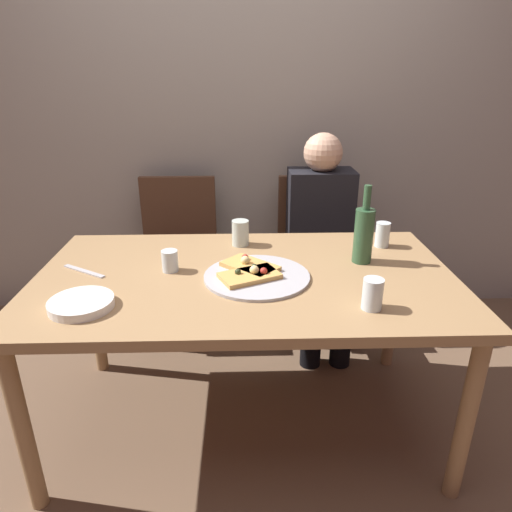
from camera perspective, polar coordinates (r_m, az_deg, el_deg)
The scene contains 16 objects.
ground_plane at distance 2.21m, azimuth -1.16°, elevation -19.69°, with size 8.00×8.00×0.00m, color brown.
back_wall at distance 2.82m, azimuth -1.69°, elevation 18.71°, with size 6.00×0.10×2.60m, color gray.
dining_table at distance 1.84m, azimuth -1.32°, elevation -4.23°, with size 1.65×0.94×0.73m.
pizza_tray at distance 1.77m, azimuth 0.10°, elevation -2.56°, with size 0.41×0.41×0.01m, color #ADADB2.
pizza_slice_last at distance 1.82m, azimuth -0.81°, elevation -1.19°, with size 0.25×0.25×0.05m.
pizza_slice_extra at distance 1.74m, azimuth -0.73°, elevation -2.38°, with size 0.25×0.21×0.05m.
wine_bottle at distance 1.92m, azimuth 13.30°, elevation 2.71°, with size 0.08×0.08×0.33m.
tumbler_near at distance 1.85m, azimuth -10.70°, elevation -0.60°, with size 0.06×0.06×0.09m, color silver.
tumbler_far at distance 2.14m, azimuth 15.52°, elevation 2.59°, with size 0.06×0.06×0.11m, color silver.
wine_glass at distance 2.08m, azimuth -1.96°, elevation 2.90°, with size 0.08×0.08×0.12m, color #B7C6BC.
short_glass at distance 1.58m, azimuth 14.35°, elevation -4.61°, with size 0.07×0.07×0.11m, color silver.
plate_stack at distance 1.66m, azimuth -20.99°, elevation -5.58°, with size 0.22×0.22×0.03m, color white.
table_knife at distance 1.95m, azimuth -20.69°, elevation -1.78°, with size 0.22×0.02×0.01m, color #B7B7BC.
chair_left at distance 2.72m, azimuth -9.69°, elevation 1.21°, with size 0.44×0.44×0.90m.
chair_right at distance 2.73m, azimuth 7.52°, elevation 1.41°, with size 0.44×0.44×0.90m.
guest_in_sweater at distance 2.54m, azimuth 8.19°, elevation 2.87°, with size 0.36×0.56×1.17m.
Camera 1 is at (-0.01, -1.64, 1.49)m, focal length 32.02 mm.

